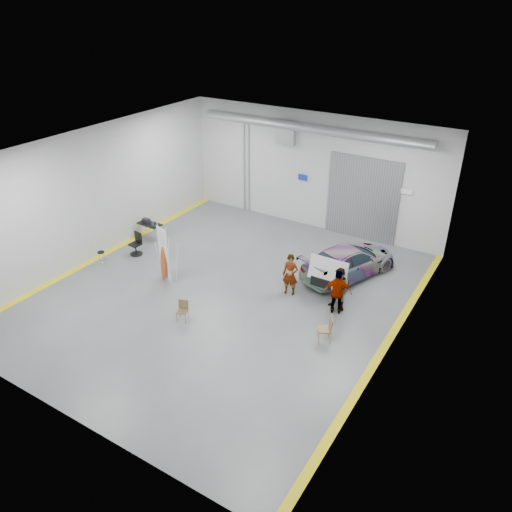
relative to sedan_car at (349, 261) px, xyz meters
The scene contains 13 objects.
ground 5.63m from the sedan_car, 132.59° to the right, with size 16.00×16.00×0.00m, color #56585D.
room_shell 5.25m from the sedan_car, 151.85° to the right, with size 14.02×16.18×6.01m.
sedan_car is the anchor object (origin of this frame).
person_a 3.07m from the sedan_car, 118.63° to the right, with size 0.65×0.43×1.79m, color #987253.
person_b 2.79m from the sedan_car, 75.48° to the right, with size 0.88×0.68×1.80m, color teal.
person_c 3.05m from the sedan_car, 76.14° to the right, with size 1.08×0.44×1.86m, color #954F31.
surfboard_display 7.98m from the sedan_car, 144.83° to the right, with size 0.72×0.36×2.64m.
folding_chair_near 7.68m from the sedan_car, 121.79° to the right, with size 0.49×0.52×0.82m.
folding_chair_far 4.97m from the sedan_car, 77.45° to the right, with size 0.62×0.76×0.99m.
shop_stool 11.17m from the sedan_car, 153.27° to the right, with size 0.33×0.33×0.65m.
work_table 10.18m from the sedan_car, behind, with size 1.29×0.69×1.03m.
office_chair 9.94m from the sedan_car, 159.82° to the right, with size 0.58×0.58×1.09m.
trunk_lid 2.26m from the sedan_car, 90.00° to the right, with size 1.62×0.98×0.04m, color silver.
Camera 1 is at (10.31, -14.26, 11.22)m, focal length 35.00 mm.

